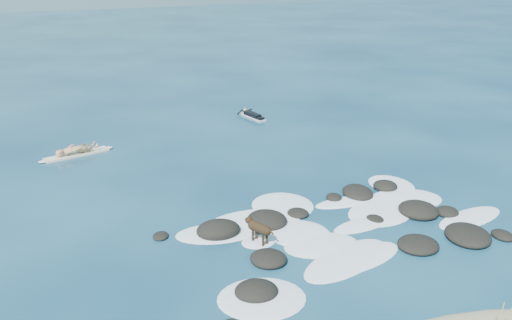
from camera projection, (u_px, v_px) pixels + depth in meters
name	position (u px, v px, depth m)	size (l,w,h in m)	color
ground	(297.00, 224.00, 19.13)	(160.00, 160.00, 0.00)	#0A2642
reef_rocks	(333.00, 236.00, 18.05)	(12.87, 7.23, 0.61)	black
breaking_foam	(331.00, 227.00, 18.88)	(11.48, 7.62, 0.12)	white
standing_surfer_rig	(75.00, 139.00, 25.25)	(3.40, 1.30, 1.96)	beige
paddling_surfer_rig	(252.00, 115.00, 31.30)	(1.08, 2.25, 0.39)	silver
dog	(258.00, 228.00, 17.68)	(0.65, 1.19, 0.80)	black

